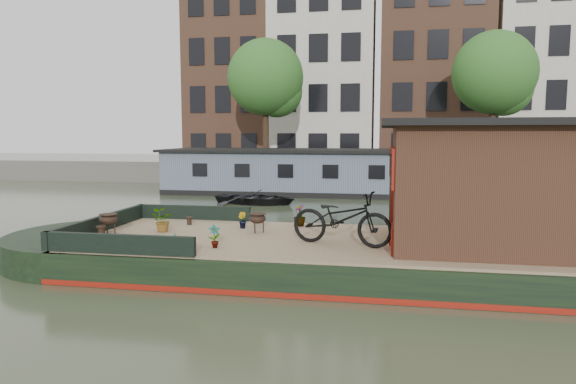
% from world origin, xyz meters
% --- Properties ---
extents(ground, '(120.00, 120.00, 0.00)m').
position_xyz_m(ground, '(0.00, 0.00, 0.00)').
color(ground, '#2D3924').
rests_on(ground, ground).
extents(houseboat_hull, '(14.01, 4.02, 0.60)m').
position_xyz_m(houseboat_hull, '(-1.33, 0.00, 0.27)').
color(houseboat_hull, black).
rests_on(houseboat_hull, ground).
extents(houseboat_deck, '(11.80, 3.80, 0.05)m').
position_xyz_m(houseboat_deck, '(0.00, 0.00, 0.62)').
color(houseboat_deck, '#997D5E').
rests_on(houseboat_deck, houseboat_hull).
extents(bow_bulwark, '(3.00, 4.00, 0.35)m').
position_xyz_m(bow_bulwark, '(-5.07, 0.00, 0.82)').
color(bow_bulwark, black).
rests_on(bow_bulwark, houseboat_deck).
extents(cabin, '(4.00, 3.50, 2.42)m').
position_xyz_m(cabin, '(2.19, 0.00, 1.88)').
color(cabin, black).
rests_on(cabin, houseboat_deck).
extents(bicycle, '(2.13, 1.17, 1.06)m').
position_xyz_m(bicycle, '(-0.53, -0.48, 1.18)').
color(bicycle, black).
rests_on(bicycle, houseboat_deck).
extents(potted_plant_a, '(0.28, 0.27, 0.45)m').
position_xyz_m(potted_plant_a, '(-2.89, -1.18, 0.87)').
color(potted_plant_a, '#94582A').
rests_on(potted_plant_a, houseboat_deck).
extents(potted_plant_b, '(0.27, 0.26, 0.38)m').
position_xyz_m(potted_plant_b, '(-2.93, 0.93, 0.84)').
color(potted_plant_b, brown).
rests_on(potted_plant_b, houseboat_deck).
extents(potted_plant_c, '(0.54, 0.49, 0.50)m').
position_xyz_m(potted_plant_c, '(-4.57, 0.18, 0.90)').
color(potted_plant_c, maroon).
rests_on(potted_plant_c, houseboat_deck).
extents(potted_plant_d, '(0.38, 0.38, 0.51)m').
position_xyz_m(potted_plant_d, '(-1.67, 1.48, 0.90)').
color(potted_plant_d, brown).
rests_on(potted_plant_d, houseboat_deck).
extents(potted_plant_e, '(0.20, 0.19, 0.32)m').
position_xyz_m(potted_plant_e, '(-3.52, -1.56, 0.81)').
color(potted_plant_e, brown).
rests_on(potted_plant_e, houseboat_deck).
extents(brazier_front, '(0.43, 0.43, 0.43)m').
position_xyz_m(brazier_front, '(-2.45, 0.48, 0.86)').
color(brazier_front, black).
rests_on(brazier_front, houseboat_deck).
extents(brazier_rear, '(0.46, 0.46, 0.44)m').
position_xyz_m(brazier_rear, '(-5.60, -0.27, 0.87)').
color(brazier_rear, black).
rests_on(brazier_rear, houseboat_deck).
extents(bollard_port, '(0.17, 0.17, 0.19)m').
position_xyz_m(bollard_port, '(-4.30, 1.14, 0.74)').
color(bollard_port, black).
rests_on(bollard_port, houseboat_deck).
extents(bollard_stbd, '(0.21, 0.21, 0.23)m').
position_xyz_m(bollard_stbd, '(-5.60, -0.57, 0.77)').
color(bollard_stbd, black).
rests_on(bollard_stbd, houseboat_deck).
extents(dinghy, '(3.77, 3.02, 0.70)m').
position_xyz_m(dinghy, '(-4.83, 9.87, 0.35)').
color(dinghy, black).
rests_on(dinghy, ground).
extents(far_houseboat, '(20.40, 4.40, 2.11)m').
position_xyz_m(far_houseboat, '(0.00, 14.00, 0.97)').
color(far_houseboat, slate).
rests_on(far_houseboat, ground).
extents(quay, '(60.00, 6.00, 0.90)m').
position_xyz_m(quay, '(0.00, 20.50, 0.45)').
color(quay, '#47443F').
rests_on(quay, ground).
extents(townhouse_row, '(27.25, 8.00, 16.50)m').
position_xyz_m(townhouse_row, '(0.15, 27.50, 7.90)').
color(townhouse_row, brown).
rests_on(townhouse_row, ground).
extents(tree_left, '(4.40, 4.40, 7.40)m').
position_xyz_m(tree_left, '(-6.36, 19.07, 5.89)').
color(tree_left, '#332316').
rests_on(tree_left, quay).
extents(tree_right, '(4.40, 4.40, 7.40)m').
position_xyz_m(tree_right, '(6.14, 19.07, 5.89)').
color(tree_right, '#332316').
rests_on(tree_right, quay).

